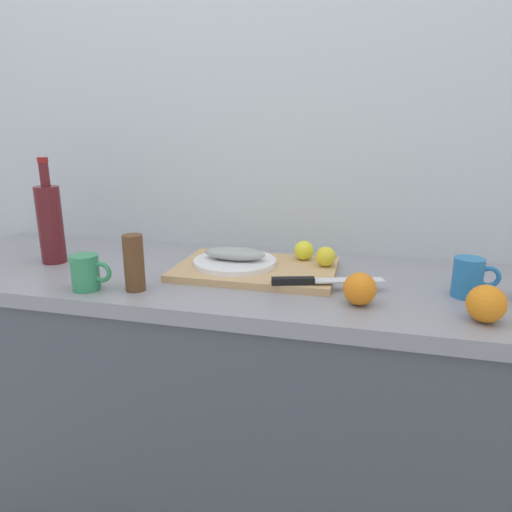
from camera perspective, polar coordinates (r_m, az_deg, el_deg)
back_wall at (r=1.58m, az=1.06°, el=13.56°), size 3.20×0.05×2.50m
kitchen_counter at (r=1.53m, az=-2.02°, el=-18.47°), size 2.00×0.60×0.90m
cutting_board at (r=1.34m, az=0.00°, el=-1.65°), size 0.46×0.30×0.02m
white_plate at (r=1.35m, az=-2.63°, el=-0.74°), size 0.24×0.24×0.01m
fish_fillet at (r=1.34m, az=-2.64°, el=0.30°), size 0.18×0.08×0.04m
chef_knife at (r=1.19m, az=7.16°, el=-3.06°), size 0.29×0.11×0.02m
lemon_0 at (r=1.40m, az=5.97°, el=0.70°), size 0.06×0.06×0.06m
lemon_1 at (r=1.34m, az=8.65°, el=-0.07°), size 0.06×0.06×0.06m
wine_bottle at (r=1.55m, az=-24.18°, el=3.82°), size 0.07×0.07×0.32m
coffee_mug_0 at (r=1.27m, az=-20.32°, el=-1.92°), size 0.11×0.07×0.09m
coffee_mug_1 at (r=1.26m, az=24.93°, el=-2.42°), size 0.11×0.07×0.10m
orange_0 at (r=1.12m, az=12.76°, el=-4.00°), size 0.08×0.08×0.08m
orange_2 at (r=1.11m, az=26.68°, el=-5.32°), size 0.08×0.08×0.08m
pepper_mill at (r=1.22m, az=-14.91°, el=-0.84°), size 0.05×0.05×0.15m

